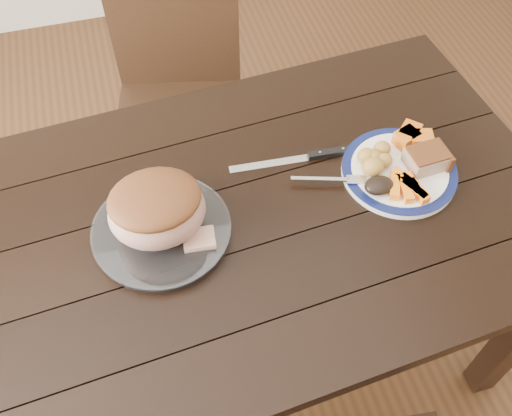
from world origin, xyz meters
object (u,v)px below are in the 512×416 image
object	(u,v)px
chair_far	(179,88)
pork_slice	(426,159)
fork	(334,180)
carving_knife	(316,155)
roast_joint	(157,211)
dinner_plate	(399,172)
dining_table	(222,244)
serving_platter	(162,232)

from	to	relation	value
chair_far	pork_slice	xyz separation A→B (m)	(0.49, -0.72, 0.27)
fork	carving_knife	world-z (taller)	fork
roast_joint	pork_slice	bearing A→B (deg)	1.13
chair_far	dinner_plate	xyz separation A→B (m)	(0.43, -0.71, 0.23)
carving_knife	chair_far	bearing A→B (deg)	116.89
dining_table	fork	size ratio (longest dim) A/B	9.53
chair_far	dinner_plate	distance (m)	0.87
pork_slice	fork	distance (m)	0.23
serving_platter	chair_far	bearing A→B (deg)	77.95
dining_table	chair_far	distance (m)	0.75
serving_platter	fork	xyz separation A→B (m)	(0.42, 0.03, 0.01)
dining_table	fork	world-z (taller)	fork
pork_slice	roast_joint	xyz separation A→B (m)	(-0.65, -0.01, 0.04)
dining_table	dinner_plate	distance (m)	0.47
chair_far	pork_slice	distance (m)	0.91
dinner_plate	pork_slice	size ratio (longest dim) A/B	3.03
serving_platter	carving_knife	distance (m)	0.43
serving_platter	carving_knife	xyz separation A→B (m)	(0.41, 0.13, -0.00)
chair_far	fork	world-z (taller)	chair_far
fork	serving_platter	bearing A→B (deg)	-158.59
chair_far	pork_slice	world-z (taller)	chair_far
chair_far	fork	bearing A→B (deg)	123.80
fork	pork_slice	bearing A→B (deg)	13.56
dining_table	roast_joint	world-z (taller)	roast_joint
fork	roast_joint	distance (m)	0.43
dining_table	roast_joint	size ratio (longest dim) A/B	7.89
serving_platter	pork_slice	xyz separation A→B (m)	(0.65, 0.01, 0.03)
dining_table	carving_knife	distance (m)	0.32
dinner_plate	roast_joint	world-z (taller)	roast_joint
fork	roast_joint	xyz separation A→B (m)	(-0.42, -0.03, 0.07)
dining_table	roast_joint	distance (m)	0.22
dinner_plate	fork	xyz separation A→B (m)	(-0.17, 0.01, 0.01)
dinner_plate	carving_knife	world-z (taller)	dinner_plate
dinner_plate	roast_joint	size ratio (longest dim) A/B	1.32
dining_table	dinner_plate	size ratio (longest dim) A/B	5.96
chair_far	carving_knife	bearing A→B (deg)	125.98
dinner_plate	serving_platter	xyz separation A→B (m)	(-0.59, -0.02, 0.00)
pork_slice	roast_joint	world-z (taller)	roast_joint
chair_far	carving_knife	size ratio (longest dim) A/B	2.90
roast_joint	carving_knife	bearing A→B (deg)	16.93
dining_table	fork	bearing A→B (deg)	6.49
chair_far	dinner_plate	bearing A→B (deg)	134.26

